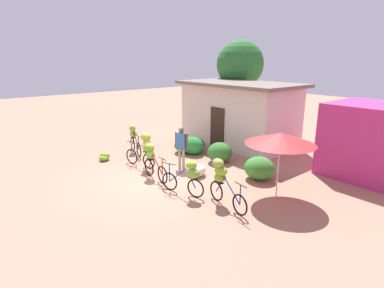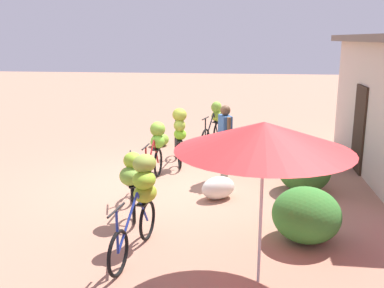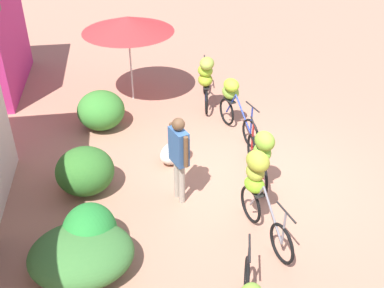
{
  "view_description": "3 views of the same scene",
  "coord_description": "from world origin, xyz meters",
  "views": [
    {
      "loc": [
        8.87,
        -5.75,
        4.25
      ],
      "look_at": [
        -0.05,
        1.67,
        1.01
      ],
      "focal_mm": 28.7,
      "sensor_mm": 36.0,
      "label": 1
    },
    {
      "loc": [
        8.76,
        1.85,
        3.04
      ],
      "look_at": [
        -0.08,
        0.75,
        0.87
      ],
      "focal_mm": 40.73,
      "sensor_mm": 36.0,
      "label": 2
    },
    {
      "loc": [
        -6.86,
        2.18,
        5.33
      ],
      "look_at": [
        0.17,
        1.12,
        0.77
      ],
      "focal_mm": 43.41,
      "sensor_mm": 36.0,
      "label": 3
    }
  ],
  "objects": [
    {
      "name": "person_vendor",
      "position": [
        -0.41,
        1.43,
        1.02
      ],
      "size": [
        0.55,
        0.33,
        1.66
      ],
      "color": "gray",
      "rests_on": "ground"
    },
    {
      "name": "bicycle_center_loaded",
      "position": [
        -0.26,
        -0.06,
        0.76
      ],
      "size": [
        1.6,
        0.4,
        1.26
      ],
      "color": "black",
      "rests_on": "ground"
    },
    {
      "name": "tree_behind_building",
      "position": [
        -3.55,
        8.25,
        3.89
      ],
      "size": [
        2.75,
        2.75,
        5.31
      ],
      "color": "brown",
      "rests_on": "ground"
    },
    {
      "name": "shop_pink",
      "position": [
        4.89,
        6.29,
        1.35
      ],
      "size": [
        3.2,
        2.8,
        2.7
      ],
      "primitive_type": "cube",
      "color": "#BD2E74",
      "rests_on": "ground"
    },
    {
      "name": "hedge_bush_front_right",
      "position": [
        -1.49,
        2.94,
        0.4
      ],
      "size": [
        1.04,
        0.84,
        0.8
      ],
      "primitive_type": "ellipsoid",
      "color": "#258131",
      "rests_on": "ground"
    },
    {
      "name": "bicycle_leftmost",
      "position": [
        -3.44,
        0.99,
        0.73
      ],
      "size": [
        1.67,
        0.61,
        1.28
      ],
      "color": "black",
      "rests_on": "ground"
    },
    {
      "name": "produce_sack",
      "position": [
        0.77,
        1.37,
        0.22
      ],
      "size": [
        0.77,
        0.82,
        0.44
      ],
      "primitive_type": "ellipsoid",
      "rotation": [
        0.0,
        0.0,
        2.22
      ],
      "color": "silver",
      "rests_on": "ground"
    },
    {
      "name": "hedge_bush_mid",
      "position": [
        0.1,
        3.07,
        0.42
      ],
      "size": [
        1.03,
        1.05,
        0.85
      ],
      "primitive_type": "ellipsoid",
      "color": "#316D28",
      "rests_on": "ground"
    },
    {
      "name": "market_umbrella",
      "position": [
        3.67,
        2.08,
        1.91
      ],
      "size": [
        2.14,
        2.14,
        2.09
      ],
      "color": "beige",
      "rests_on": "ground"
    },
    {
      "name": "hedge_bush_front_left",
      "position": [
        -1.87,
        3.05,
        0.34
      ],
      "size": [
        1.29,
        1.54,
        0.68
      ],
      "primitive_type": "ellipsoid",
      "color": "#387033",
      "rests_on": "ground"
    },
    {
      "name": "bicycle_rightmost",
      "position": [
        2.89,
        0.38,
        0.83
      ],
      "size": [
        1.71,
        0.43,
        1.38
      ],
      "color": "black",
      "rests_on": "ground"
    },
    {
      "name": "hedge_bush_by_door",
      "position": [
        2.39,
        2.82,
        0.42
      ],
      "size": [
        1.11,
        1.05,
        0.84
      ],
      "primitive_type": "ellipsoid",
      "color": "#37802F",
      "rests_on": "ground"
    },
    {
      "name": "banana_pile_on_ground",
      "position": [
        -3.28,
        -0.58,
        0.16
      ],
      "size": [
        0.69,
        0.65,
        0.35
      ],
      "color": "olive",
      "rests_on": "ground"
    },
    {
      "name": "bicycle_by_shop",
      "position": [
        1.86,
        -0.05,
        0.71
      ],
      "size": [
        1.6,
        0.58,
        1.19
      ],
      "color": "black",
      "rests_on": "ground"
    },
    {
      "name": "ground_plane",
      "position": [
        0.0,
        0.0,
        0.0
      ],
      "size": [
        60.0,
        60.0,
        0.0
      ],
      "primitive_type": "plane",
      "color": "#A6735C"
    },
    {
      "name": "building_low",
      "position": [
        -1.5,
        5.95,
        1.58
      ],
      "size": [
        6.11,
        3.42,
        3.12
      ],
      "color": "beige",
      "rests_on": "ground"
    },
    {
      "name": "bicycle_near_pile",
      "position": [
        -1.35,
        0.28,
        0.86
      ],
      "size": [
        1.59,
        0.54,
        1.44
      ],
      "color": "black",
      "rests_on": "ground"
    }
  ]
}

